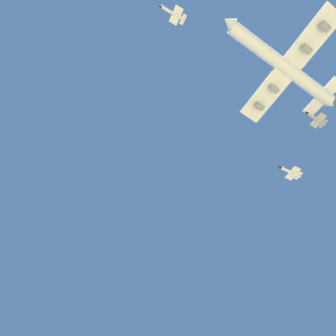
{
  "coord_description": "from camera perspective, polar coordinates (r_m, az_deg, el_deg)",
  "views": [
    {
      "loc": [
        11.12,
        70.68,
        2.65
      ],
      "look_at": [
        -18.71,
        45.9,
        66.33
      ],
      "focal_mm": 25.83,
      "sensor_mm": 36.0,
      "label": 1
    }
  ],
  "objects": [
    {
      "name": "carrier_jet",
      "position": [
        146.68,
        26.07,
        20.44
      ],
      "size": [
        75.99,
        60.76,
        18.65
      ],
      "rotation": [
        0.03,
        0.0,
        -0.32
      ],
      "color": "white"
    },
    {
      "name": "chase_jet_lead",
      "position": [
        144.39,
        26.91,
        -0.87
      ],
      "size": [
        14.95,
        9.4,
        4.0
      ],
      "rotation": [
        0.0,
        0.0,
        -0.43
      ],
      "color": "silver"
    },
    {
      "name": "chase_jet_right_wing",
      "position": [
        144.3,
        1.27,
        32.62
      ],
      "size": [
        14.99,
        9.28,
        4.0
      ],
      "rotation": [
        0.0,
        0.0,
        -0.42
      ],
      "color": "silver"
    },
    {
      "name": "chase_jet_trailing",
      "position": [
        153.94,
        31.53,
        9.85
      ],
      "size": [
        15.13,
        9.05,
        4.0
      ],
      "rotation": [
        0.0,
        0.0,
        -0.37
      ],
      "color": "#999EA3"
    }
  ]
}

